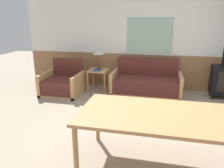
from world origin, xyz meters
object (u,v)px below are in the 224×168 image
object	(u,v)px
table_lamp	(99,52)
dining_table	(161,118)
wood_stove	(223,72)
armchair	(63,84)
side_table	(98,73)
couch	(146,84)

from	to	relation	value
table_lamp	dining_table	world-z (taller)	table_lamp
dining_table	wood_stove	world-z (taller)	wood_stove
armchair	dining_table	bearing A→B (deg)	-57.26
armchair	wood_stove	distance (m)	3.87
wood_stove	table_lamp	bearing A→B (deg)	179.89
side_table	wood_stove	distance (m)	3.02
table_lamp	wood_stove	world-z (taller)	wood_stove
table_lamp	wood_stove	bearing A→B (deg)	-0.11
couch	side_table	distance (m)	1.26
armchair	table_lamp	distance (m)	1.22
table_lamp	dining_table	distance (m)	3.38
table_lamp	wood_stove	distance (m)	3.04
table_lamp	couch	bearing A→B (deg)	-4.15
side_table	table_lamp	world-z (taller)	table_lamp
side_table	dining_table	xyz separation A→B (m)	(1.62, -2.85, 0.23)
armchair	dining_table	world-z (taller)	armchair
couch	table_lamp	distance (m)	1.46
side_table	table_lamp	distance (m)	0.55
couch	dining_table	xyz separation A→B (m)	(0.37, -2.85, 0.43)
side_table	dining_table	size ratio (longest dim) A/B	0.27
wood_stove	dining_table	bearing A→B (deg)	-115.41
couch	wood_stove	size ratio (longest dim) A/B	0.66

